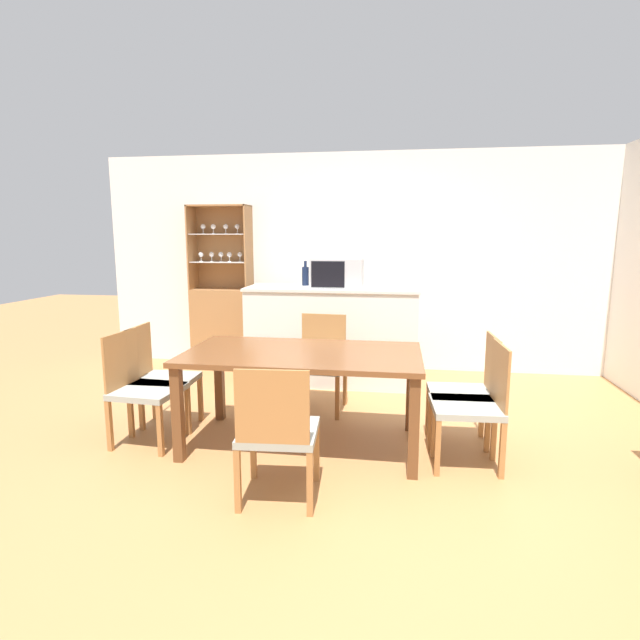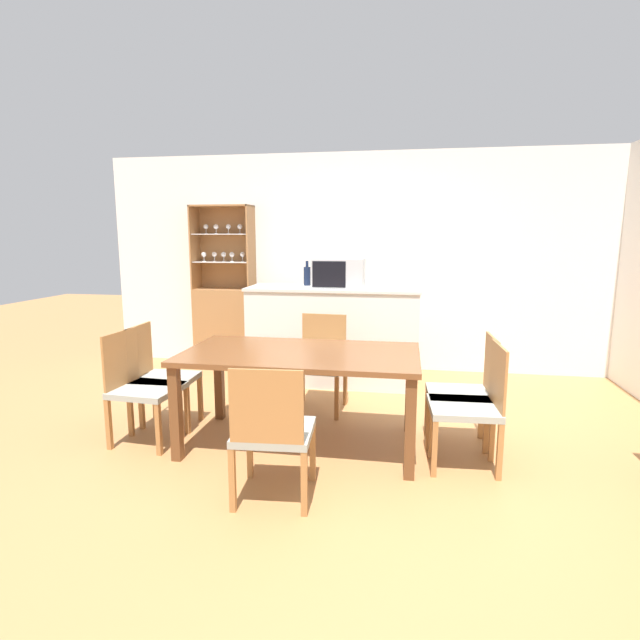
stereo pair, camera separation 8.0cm
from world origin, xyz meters
The scene contains 13 objects.
ground_plane centered at (0.00, 0.00, 0.00)m, with size 18.00×18.00×0.00m, color #B27A47.
wall_back centered at (0.00, 2.63, 1.27)m, with size 6.80×0.06×2.55m.
kitchen_counter centered at (-0.50, 1.90, 0.53)m, with size 1.84×0.62×1.05m.
display_cabinet centered at (-1.93, 2.45, 0.61)m, with size 0.73×0.32×1.95m.
dining_table centered at (-0.50, 0.22, 0.65)m, with size 1.76×0.96×0.73m.
dining_chair_head_near centered at (-0.50, -0.61, 0.44)m, with size 0.49×0.49×0.86m.
dining_chair_head_far centered at (-0.50, 1.05, 0.44)m, with size 0.48×0.48×0.86m.
dining_chair_side_left_near centered at (-1.73, 0.08, 0.44)m, with size 0.49×0.49×0.86m.
dining_chair_side_right_near centered at (0.73, 0.08, 0.44)m, with size 0.48×0.48×0.86m.
dining_chair_side_right_far centered at (0.73, 0.37, 0.44)m, with size 0.48×0.48×0.86m.
dining_chair_side_left_far centered at (-1.73, 0.36, 0.44)m, with size 0.47×0.47×0.86m.
microwave centered at (-0.44, 1.87, 1.20)m, with size 0.54×0.36×0.31m.
wine_bottle centered at (-0.82, 2.05, 1.16)m, with size 0.08×0.08×0.27m.
Camera 1 is at (0.19, -3.36, 1.59)m, focal length 28.00 mm.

